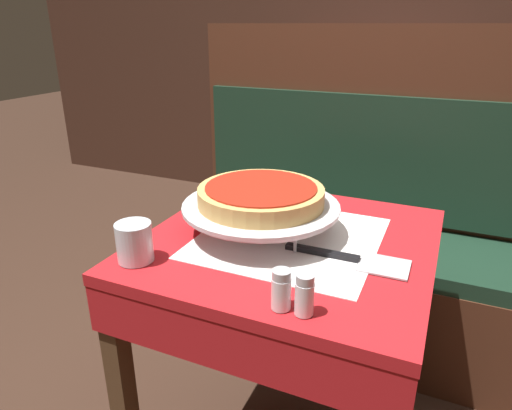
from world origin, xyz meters
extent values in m
cube|color=red|center=(0.00, 0.00, 0.74)|extent=(0.71, 0.71, 0.03)
cube|color=white|center=(0.00, 0.00, 0.75)|extent=(0.44, 0.44, 0.00)
cube|color=red|center=(0.00, 0.00, 0.66)|extent=(0.71, 0.71, 0.12)
cube|color=#4C331E|center=(-0.32, -0.32, 0.36)|extent=(0.05, 0.05, 0.72)
cube|color=#4C331E|center=(-0.32, 0.32, 0.36)|extent=(0.05, 0.05, 0.72)
cube|color=#4C331E|center=(0.32, 0.32, 0.36)|extent=(0.05, 0.05, 0.72)
cube|color=red|center=(-0.09, 1.71, 0.74)|extent=(0.78, 0.78, 0.03)
cube|color=white|center=(-0.09, 1.71, 0.76)|extent=(0.48, 0.48, 0.00)
cube|color=red|center=(-0.09, 1.71, 0.64)|extent=(0.77, 0.77, 0.18)
cube|color=#4C331E|center=(-0.44, 1.35, 0.36)|extent=(0.05, 0.05, 0.73)
cube|color=#4C331E|center=(0.27, 1.35, 0.36)|extent=(0.05, 0.05, 0.73)
cube|color=#4C331E|center=(-0.44, 2.06, 0.36)|extent=(0.05, 0.05, 0.73)
cube|color=#4C331E|center=(0.27, 2.06, 0.36)|extent=(0.05, 0.05, 0.73)
cube|color=#4C2819|center=(0.05, 0.66, 0.21)|extent=(1.47, 0.47, 0.42)
cube|color=#193323|center=(0.05, 0.66, 0.45)|extent=(1.44, 0.46, 0.06)
cube|color=#4C2819|center=(0.05, 0.87, 0.87)|extent=(1.47, 0.06, 0.78)
cube|color=#193323|center=(0.05, 0.83, 0.76)|extent=(1.41, 0.02, 0.50)
cube|color=#3D2319|center=(0.00, 2.19, 1.20)|extent=(6.00, 0.04, 2.40)
cylinder|color=#ADADB2|center=(-0.08, 0.14, 0.79)|extent=(0.01, 0.01, 0.06)
cylinder|color=#ADADB2|center=(-0.20, -0.07, 0.79)|extent=(0.01, 0.01, 0.06)
cylinder|color=#ADADB2|center=(0.04, -0.07, 0.79)|extent=(0.01, 0.01, 0.06)
cylinder|color=#ADADB2|center=(-0.08, 0.00, 0.82)|extent=(0.28, 0.28, 0.01)
cylinder|color=silver|center=(-0.08, 0.00, 0.82)|extent=(0.39, 0.39, 0.01)
cylinder|color=silver|center=(-0.08, 0.00, 0.83)|extent=(0.41, 0.41, 0.01)
cylinder|color=tan|center=(-0.08, 0.00, 0.86)|extent=(0.32, 0.32, 0.04)
cylinder|color=#A82314|center=(-0.08, 0.00, 0.88)|extent=(0.28, 0.28, 0.01)
cube|color=#BCBCC1|center=(0.25, -0.06, 0.76)|extent=(0.11, 0.10, 0.00)
cube|color=black|center=(0.10, -0.06, 0.76)|extent=(0.18, 0.02, 0.01)
cylinder|color=silver|center=(-0.28, -0.26, 0.80)|extent=(0.08, 0.08, 0.09)
cylinder|color=silver|center=(0.09, -0.30, 0.79)|extent=(0.04, 0.04, 0.06)
cylinder|color=#B7B7BC|center=(0.09, -0.30, 0.83)|extent=(0.04, 0.04, 0.02)
cylinder|color=silver|center=(0.14, -0.30, 0.79)|extent=(0.04, 0.04, 0.07)
cylinder|color=#B7B7BC|center=(0.14, -0.30, 0.83)|extent=(0.03, 0.03, 0.02)
cube|color=black|center=(-0.20, 1.62, 0.77)|extent=(0.12, 0.12, 0.03)
cylinder|color=black|center=(-0.20, 1.62, 0.85)|extent=(0.01, 0.01, 0.13)
cylinder|color=white|center=(-0.20, 1.66, 0.84)|extent=(0.04, 0.04, 0.10)
cylinder|color=gold|center=(-0.23, 1.60, 0.84)|extent=(0.04, 0.04, 0.10)
cylinder|color=#99194C|center=(-0.17, 1.60, 0.84)|extent=(0.04, 0.04, 0.10)
camera|label=1|loc=(0.35, -1.00, 1.27)|focal=32.00mm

